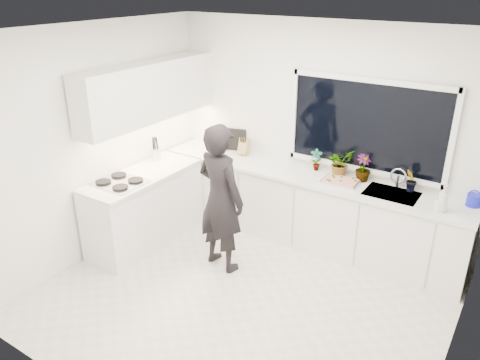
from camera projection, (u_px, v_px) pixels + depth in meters
The scene contains 25 objects.
floor at pixel (241, 298), 4.97m from camera, with size 4.00×3.50×0.02m, color beige.
wall_back at pixel (319, 133), 5.77m from camera, with size 4.00×0.02×2.70m, color white.
wall_left at pixel (96, 143), 5.43m from camera, with size 0.02×3.50×2.70m, color white.
wall_right at pixel (471, 242), 3.42m from camera, with size 0.02×3.50×2.70m, color white.
ceiling at pixel (241, 31), 3.88m from camera, with size 4.00×3.50×0.02m, color white.
window at pixel (367, 126), 5.37m from camera, with size 1.80×0.02×1.00m, color black.
base_cabinets_back at pixel (304, 208), 5.90m from camera, with size 3.92×0.58×0.88m, color white.
base_cabinets_left at pixel (145, 209), 5.90m from camera, with size 0.58×1.60×0.88m, color white.
countertop_back at pixel (305, 175), 5.71m from camera, with size 3.94×0.62×0.04m, color silver.
countertop_left at pixel (142, 175), 5.71m from camera, with size 0.62×1.60×0.04m, color silver.
upper_cabinets at pixel (149, 91), 5.66m from camera, with size 0.34×2.10×0.70m, color white.
sink at pixel (391, 198), 5.20m from camera, with size 0.58×0.42×0.14m, color silver.
faucet at pixel (398, 178), 5.29m from camera, with size 0.03×0.03×0.22m, color silver.
stovetop at pixel (120, 182), 5.44m from camera, with size 0.56×0.48×0.03m, color black.
person at pixel (220, 199), 5.19m from camera, with size 0.63×0.41×1.73m, color black.
pizza_tray at pixel (341, 181), 5.45m from camera, with size 0.41×0.31×0.03m, color silver.
pizza at pixel (341, 180), 5.44m from camera, with size 0.38×0.27×0.01m, color red.
watering_can at pixel (473, 200), 4.88m from camera, with size 0.14×0.14×0.13m, color #141BC2.
paper_towel_roll at pixel (220, 141), 6.41m from camera, with size 0.11×0.11×0.26m, color white.
knife_block at pixel (244, 147), 6.27m from camera, with size 0.13×0.10×0.22m, color olive.
utensil_crock at pixel (156, 154), 6.11m from camera, with size 0.13×0.13×0.16m, color silver.
picture_frame_large at pixel (222, 137), 6.55m from camera, with size 0.22×0.02×0.28m, color black.
picture_frame_small at pixel (237, 140), 6.42m from camera, with size 0.25×0.02×0.30m, color black.
herb_plants at pixel (350, 166), 5.52m from camera, with size 1.30×0.37×0.33m.
soap_bottles at pixel (442, 200), 4.74m from camera, with size 0.15×0.15×0.28m.
Camera 1 is at (2.21, -3.39, 3.13)m, focal length 35.00 mm.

